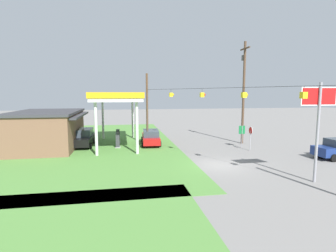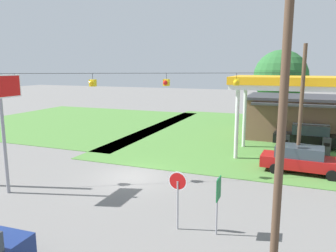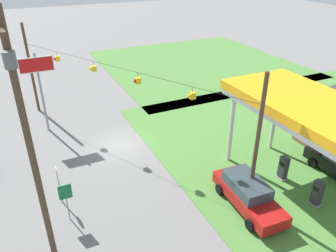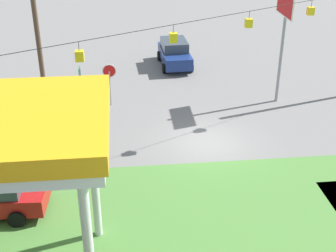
{
  "view_description": "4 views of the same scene",
  "coord_description": "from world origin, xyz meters",
  "px_view_note": "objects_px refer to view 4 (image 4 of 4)",
  "views": [
    {
      "loc": [
        -19.89,
        7.86,
        5.84
      ],
      "look_at": [
        2.96,
        3.78,
        2.99
      ],
      "focal_mm": 28.0,
      "sensor_mm": 36.0,
      "label": 1
    },
    {
      "loc": [
        9.05,
        -17.16,
        6.69
      ],
      "look_at": [
        1.92,
        1.2,
        3.11
      ],
      "focal_mm": 35.0,
      "sensor_mm": 36.0,
      "label": 2
    },
    {
      "loc": [
        21.26,
        -5.95,
        13.19
      ],
      "look_at": [
        2.5,
        2.9,
        2.23
      ],
      "focal_mm": 35.0,
      "sensor_mm": 36.0,
      "label": 3
    },
    {
      "loc": [
        4.14,
        20.1,
        11.41
      ],
      "look_at": [
        2.21,
        1.92,
        2.06
      ],
      "focal_mm": 50.0,
      "sensor_mm": 36.0,
      "label": 4
    }
  ],
  "objects_px": {
    "stop_sign_overhead": "(284,21)",
    "car_on_crossroad": "(175,53)",
    "route_sign": "(80,79)",
    "stop_sign_roadside": "(109,76)"
  },
  "relations": [
    {
      "from": "stop_sign_overhead",
      "to": "route_sign",
      "type": "bearing_deg",
      "value": -1.71
    },
    {
      "from": "car_on_crossroad",
      "to": "stop_sign_overhead",
      "type": "distance_m",
      "value": 9.44
    },
    {
      "from": "stop_sign_roadside",
      "to": "route_sign",
      "type": "relative_size",
      "value": 1.04
    },
    {
      "from": "car_on_crossroad",
      "to": "stop_sign_roadside",
      "type": "bearing_deg",
      "value": -37.78
    },
    {
      "from": "stop_sign_overhead",
      "to": "car_on_crossroad",
      "type": "bearing_deg",
      "value": -52.38
    },
    {
      "from": "stop_sign_roadside",
      "to": "stop_sign_overhead",
      "type": "height_order",
      "value": "stop_sign_overhead"
    },
    {
      "from": "car_on_crossroad",
      "to": "stop_sign_overhead",
      "type": "relative_size",
      "value": 0.68
    },
    {
      "from": "car_on_crossroad",
      "to": "stop_sign_overhead",
      "type": "bearing_deg",
      "value": 35.3
    },
    {
      "from": "stop_sign_overhead",
      "to": "route_sign",
      "type": "xyz_separation_m",
      "value": [
        11.41,
        -0.34,
        -3.09
      ]
    },
    {
      "from": "stop_sign_roadside",
      "to": "stop_sign_overhead",
      "type": "xyz_separation_m",
      "value": [
        -9.77,
        0.49,
        2.99
      ]
    }
  ]
}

